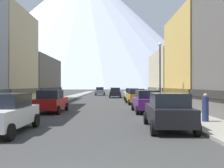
{
  "coord_description": "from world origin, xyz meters",
  "views": [
    {
      "loc": [
        1.05,
        -4.61,
        2.15
      ],
      "look_at": [
        0.93,
        32.0,
        2.36
      ],
      "focal_mm": 40.83,
      "sensor_mm": 36.0,
      "label": 1
    }
  ],
  "objects_px": {
    "car_left_1": "(52,101)",
    "pedestrian_1": "(158,96)",
    "car_driving_0": "(116,93)",
    "streetlamp_right": "(161,65)",
    "car_left_0": "(6,113)",
    "car_right_2": "(137,96)",
    "pedestrian_0": "(206,109)",
    "car_right_1": "(147,101)",
    "car_right_3": "(132,94)",
    "car_right_0": "(169,111)",
    "car_driving_1": "(101,91)"
  },
  "relations": [
    {
      "from": "pedestrian_0",
      "to": "streetlamp_right",
      "type": "height_order",
      "value": "streetlamp_right"
    },
    {
      "from": "car_driving_0",
      "to": "car_right_2",
      "type": "bearing_deg",
      "value": -81.7
    },
    {
      "from": "car_driving_1",
      "to": "streetlamp_right",
      "type": "bearing_deg",
      "value": -78.23
    },
    {
      "from": "car_left_1",
      "to": "car_driving_1",
      "type": "xyz_separation_m",
      "value": [
        2.2,
        35.84,
        0.0
      ]
    },
    {
      "from": "car_right_1",
      "to": "car_right_3",
      "type": "height_order",
      "value": "same"
    },
    {
      "from": "pedestrian_0",
      "to": "car_driving_0",
      "type": "bearing_deg",
      "value": 98.73
    },
    {
      "from": "car_right_0",
      "to": "car_left_1",
      "type": "bearing_deg",
      "value": 134.19
    },
    {
      "from": "car_driving_0",
      "to": "streetlamp_right",
      "type": "bearing_deg",
      "value": -80.21
    },
    {
      "from": "car_driving_1",
      "to": "car_right_1",
      "type": "bearing_deg",
      "value": -81.43
    },
    {
      "from": "car_right_1",
      "to": "car_driving_0",
      "type": "height_order",
      "value": "same"
    },
    {
      "from": "car_left_0",
      "to": "streetlamp_right",
      "type": "xyz_separation_m",
      "value": [
        9.15,
        11.18,
        3.09
      ]
    },
    {
      "from": "car_left_1",
      "to": "car_left_0",
      "type": "bearing_deg",
      "value": -89.99
    },
    {
      "from": "pedestrian_0",
      "to": "streetlamp_right",
      "type": "distance_m",
      "value": 9.17
    },
    {
      "from": "car_left_0",
      "to": "car_right_2",
      "type": "bearing_deg",
      "value": 66.88
    },
    {
      "from": "car_right_0",
      "to": "pedestrian_1",
      "type": "distance_m",
      "value": 16.84
    },
    {
      "from": "car_driving_0",
      "to": "streetlamp_right",
      "type": "xyz_separation_m",
      "value": [
        3.75,
        -21.73,
        3.09
      ]
    },
    {
      "from": "car_right_1",
      "to": "car_right_3",
      "type": "relative_size",
      "value": 1.0
    },
    {
      "from": "car_right_2",
      "to": "car_driving_0",
      "type": "xyz_separation_m",
      "value": [
        -2.2,
        15.09,
        0.0
      ]
    },
    {
      "from": "car_left_0",
      "to": "car_right_0",
      "type": "relative_size",
      "value": 0.99
    },
    {
      "from": "car_right_0",
      "to": "car_right_3",
      "type": "relative_size",
      "value": 1.01
    },
    {
      "from": "car_right_2",
      "to": "pedestrian_0",
      "type": "distance_m",
      "value": 15.4
    },
    {
      "from": "car_left_0",
      "to": "streetlamp_right",
      "type": "height_order",
      "value": "streetlamp_right"
    },
    {
      "from": "car_left_1",
      "to": "car_right_0",
      "type": "distance_m",
      "value": 10.9
    },
    {
      "from": "car_right_3",
      "to": "car_right_1",
      "type": "bearing_deg",
      "value": -89.99
    },
    {
      "from": "car_left_1",
      "to": "pedestrian_0",
      "type": "bearing_deg",
      "value": -31.16
    },
    {
      "from": "car_right_2",
      "to": "car_left_1",
      "type": "bearing_deg",
      "value": -129.8
    },
    {
      "from": "car_left_0",
      "to": "car_right_0",
      "type": "height_order",
      "value": "same"
    },
    {
      "from": "pedestrian_1",
      "to": "streetlamp_right",
      "type": "distance_m",
      "value": 7.11
    },
    {
      "from": "car_right_2",
      "to": "car_right_1",
      "type": "bearing_deg",
      "value": -90.01
    },
    {
      "from": "car_left_0",
      "to": "pedestrian_1",
      "type": "bearing_deg",
      "value": 60.18
    },
    {
      "from": "car_right_0",
      "to": "streetlamp_right",
      "type": "xyz_separation_m",
      "value": [
        1.55,
        10.31,
        3.09
      ]
    },
    {
      "from": "car_right_2",
      "to": "pedestrian_0",
      "type": "relative_size",
      "value": 2.87
    },
    {
      "from": "car_left_1",
      "to": "car_driving_0",
      "type": "height_order",
      "value": "same"
    },
    {
      "from": "pedestrian_0",
      "to": "streetlamp_right",
      "type": "xyz_separation_m",
      "value": [
        -0.9,
        8.57,
        3.12
      ]
    },
    {
      "from": "car_right_1",
      "to": "car_driving_1",
      "type": "distance_m",
      "value": 36.26
    },
    {
      "from": "pedestrian_1",
      "to": "car_driving_0",
      "type": "bearing_deg",
      "value": 106.83
    },
    {
      "from": "car_driving_0",
      "to": "car_right_0",
      "type": "bearing_deg",
      "value": -86.08
    },
    {
      "from": "car_right_2",
      "to": "pedestrian_0",
      "type": "bearing_deg",
      "value": -80.86
    },
    {
      "from": "pedestrian_1",
      "to": "car_right_2",
      "type": "bearing_deg",
      "value": 173.53
    },
    {
      "from": "car_left_0",
      "to": "car_driving_0",
      "type": "distance_m",
      "value": 33.34
    },
    {
      "from": "car_left_0",
      "to": "streetlamp_right",
      "type": "relative_size",
      "value": 0.75
    },
    {
      "from": "car_left_0",
      "to": "car_driving_1",
      "type": "relative_size",
      "value": 1.0
    },
    {
      "from": "car_right_1",
      "to": "car_right_2",
      "type": "xyz_separation_m",
      "value": [
        0.0,
        9.14,
        0.0
      ]
    },
    {
      "from": "car_right_3",
      "to": "streetlamp_right",
      "type": "xyz_separation_m",
      "value": [
        1.55,
        -12.94,
        3.09
      ]
    },
    {
      "from": "car_left_0",
      "to": "pedestrian_0",
      "type": "bearing_deg",
      "value": 14.53
    },
    {
      "from": "car_left_0",
      "to": "car_left_1",
      "type": "bearing_deg",
      "value": 90.01
    },
    {
      "from": "car_left_1",
      "to": "car_right_3",
      "type": "height_order",
      "value": "same"
    },
    {
      "from": "car_right_2",
      "to": "car_driving_0",
      "type": "distance_m",
      "value": 15.25
    },
    {
      "from": "car_left_1",
      "to": "pedestrian_0",
      "type": "height_order",
      "value": "car_left_1"
    },
    {
      "from": "car_left_1",
      "to": "pedestrian_1",
      "type": "bearing_deg",
      "value": 41.36
    }
  ]
}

